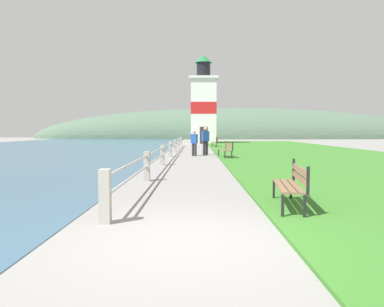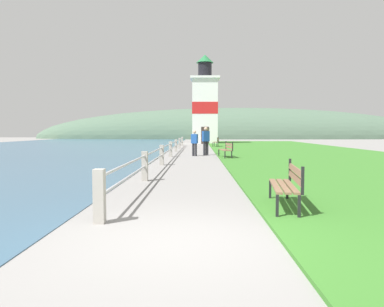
% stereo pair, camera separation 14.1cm
% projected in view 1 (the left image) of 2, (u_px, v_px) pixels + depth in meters
% --- Properties ---
extents(ground_plane, '(160.00, 160.00, 0.00)m').
position_uv_depth(ground_plane, '(184.00, 241.00, 5.25)').
color(ground_plane, gray).
extents(grass_verge, '(12.00, 57.81, 0.06)m').
position_uv_depth(grass_verge, '(307.00, 154.00, 24.40)').
color(grass_verge, '#387528').
rests_on(grass_verge, ground_plane).
extents(seawall_railing, '(0.18, 31.94, 0.91)m').
position_uv_depth(seawall_railing, '(170.00, 148.00, 22.08)').
color(seawall_railing, '#A8A399').
rests_on(seawall_railing, ground_plane).
extents(park_bench_near, '(0.69, 1.90, 0.94)m').
position_uv_depth(park_bench_near, '(292.00, 182.00, 7.33)').
color(park_bench_near, brown).
rests_on(park_bench_near, ground_plane).
extents(park_bench_midway, '(0.71, 1.87, 0.94)m').
position_uv_depth(park_bench_midway, '(226.00, 149.00, 21.01)').
color(park_bench_midway, brown).
rests_on(park_bench_midway, ground_plane).
extents(park_bench_far, '(0.67, 1.66, 0.94)m').
position_uv_depth(park_bench_far, '(215.00, 141.00, 35.43)').
color(park_bench_far, brown).
rests_on(park_bench_far, ground_plane).
extents(lighthouse, '(3.44, 3.44, 10.63)m').
position_uv_depth(lighthouse, '(203.00, 106.00, 45.08)').
color(lighthouse, white).
rests_on(lighthouse, ground_plane).
extents(person_strolling, '(0.44, 0.36, 1.57)m').
position_uv_depth(person_strolling, '(194.00, 142.00, 22.84)').
color(person_strolling, '#28282D').
rests_on(person_strolling, ground_plane).
extents(person_by_railing, '(0.49, 0.41, 1.78)m').
position_uv_depth(person_by_railing, '(205.00, 140.00, 23.69)').
color(person_by_railing, '#28282D').
rests_on(person_by_railing, ground_plane).
extents(distant_hillside, '(80.00, 16.00, 12.00)m').
position_uv_depth(distant_hillside, '(236.00, 138.00, 73.58)').
color(distant_hillside, '#4C6651').
rests_on(distant_hillside, ground_plane).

